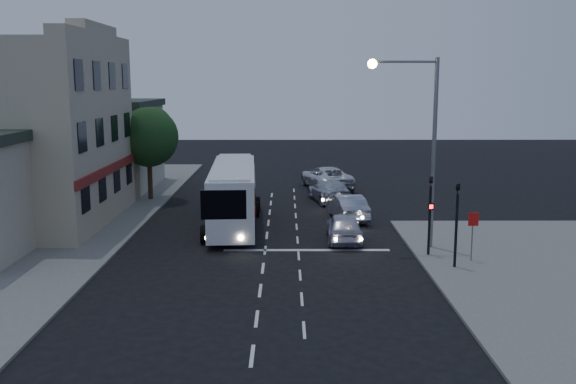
{
  "coord_description": "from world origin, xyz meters",
  "views": [
    {
      "loc": [
        1.01,
        -27.91,
        8.08
      ],
      "look_at": [
        1.12,
        5.71,
        2.2
      ],
      "focal_mm": 40.0,
      "sensor_mm": 36.0,
      "label": 1
    }
  ],
  "objects_px": {
    "car_sedan_a": "(347,207)",
    "car_sedan_b": "(330,191)",
    "regulatory_sign": "(473,228)",
    "streetlight": "(421,131)",
    "car_sedan_c": "(326,177)",
    "traffic_signal_main": "(430,206)",
    "street_tree": "(148,134)",
    "car_suv": "(344,227)",
    "tour_bus": "(233,193)",
    "traffic_signal_side": "(457,215)"
  },
  "relations": [
    {
      "from": "car_sedan_a",
      "to": "streetlight",
      "type": "xyz_separation_m",
      "value": [
        2.75,
        -6.63,
        4.98
      ]
    },
    {
      "from": "regulatory_sign",
      "to": "car_sedan_b",
      "type": "bearing_deg",
      "value": 110.1
    },
    {
      "from": "car_sedan_a",
      "to": "car_suv",
      "type": "bearing_deg",
      "value": 73.96
    },
    {
      "from": "traffic_signal_side",
      "to": "regulatory_sign",
      "type": "bearing_deg",
      "value": 43.92
    },
    {
      "from": "car_sedan_a",
      "to": "traffic_signal_side",
      "type": "xyz_separation_m",
      "value": [
        3.7,
        -10.03,
        1.67
      ]
    },
    {
      "from": "car_sedan_c",
      "to": "streetlight",
      "type": "height_order",
      "value": "streetlight"
    },
    {
      "from": "car_sedan_a",
      "to": "streetlight",
      "type": "bearing_deg",
      "value": 103.56
    },
    {
      "from": "car_suv",
      "to": "traffic_signal_side",
      "type": "bearing_deg",
      "value": 132.84
    },
    {
      "from": "car_sedan_c",
      "to": "traffic_signal_side",
      "type": "height_order",
      "value": "traffic_signal_side"
    },
    {
      "from": "tour_bus",
      "to": "traffic_signal_side",
      "type": "height_order",
      "value": "traffic_signal_side"
    },
    {
      "from": "car_sedan_a",
      "to": "streetlight",
      "type": "relative_size",
      "value": 0.51
    },
    {
      "from": "car_sedan_b",
      "to": "street_tree",
      "type": "distance_m",
      "value": 12.72
    },
    {
      "from": "car_sedan_a",
      "to": "traffic_signal_main",
      "type": "height_order",
      "value": "traffic_signal_main"
    },
    {
      "from": "traffic_signal_main",
      "to": "regulatory_sign",
      "type": "height_order",
      "value": "traffic_signal_main"
    },
    {
      "from": "traffic_signal_side",
      "to": "street_tree",
      "type": "bearing_deg",
      "value": 135.5
    },
    {
      "from": "car_sedan_c",
      "to": "street_tree",
      "type": "bearing_deg",
      "value": 6.85
    },
    {
      "from": "car_sedan_b",
      "to": "traffic_signal_main",
      "type": "relative_size",
      "value": 1.25
    },
    {
      "from": "tour_bus",
      "to": "car_sedan_a",
      "type": "xyz_separation_m",
      "value": [
        6.53,
        1.53,
        -1.11
      ]
    },
    {
      "from": "traffic_signal_main",
      "to": "car_sedan_a",
      "type": "bearing_deg",
      "value": 110.46
    },
    {
      "from": "tour_bus",
      "to": "car_suv",
      "type": "distance_m",
      "value": 6.96
    },
    {
      "from": "car_suv",
      "to": "tour_bus",
      "type": "bearing_deg",
      "value": -28.69
    },
    {
      "from": "traffic_signal_main",
      "to": "traffic_signal_side",
      "type": "bearing_deg",
      "value": -70.51
    },
    {
      "from": "tour_bus",
      "to": "car_suv",
      "type": "bearing_deg",
      "value": -33.65
    },
    {
      "from": "traffic_signal_main",
      "to": "regulatory_sign",
      "type": "xyz_separation_m",
      "value": [
        1.7,
        -1.01,
        -0.82
      ]
    },
    {
      "from": "streetlight",
      "to": "traffic_signal_main",
      "type": "bearing_deg",
      "value": -79.8
    },
    {
      "from": "car_sedan_c",
      "to": "traffic_signal_side",
      "type": "distance_m",
      "value": 21.61
    },
    {
      "from": "car_suv",
      "to": "traffic_signal_main",
      "type": "xyz_separation_m",
      "value": [
        3.63,
        -3.02,
        1.68
      ]
    },
    {
      "from": "car_sedan_a",
      "to": "streetlight",
      "type": "height_order",
      "value": "streetlight"
    },
    {
      "from": "car_sedan_c",
      "to": "car_suv",
      "type": "bearing_deg",
      "value": 74.73
    },
    {
      "from": "regulatory_sign",
      "to": "streetlight",
      "type": "xyz_separation_m",
      "value": [
        -1.96,
        2.44,
        4.14
      ]
    },
    {
      "from": "streetlight",
      "to": "regulatory_sign",
      "type": "bearing_deg",
      "value": -51.25
    },
    {
      "from": "streetlight",
      "to": "street_tree",
      "type": "distance_m",
      "value": 20.19
    },
    {
      "from": "street_tree",
      "to": "regulatory_sign",
      "type": "bearing_deg",
      "value": -41.08
    },
    {
      "from": "car_sedan_a",
      "to": "traffic_signal_side",
      "type": "bearing_deg",
      "value": 101.32
    },
    {
      "from": "car_sedan_a",
      "to": "car_sedan_b",
      "type": "distance_m",
      "value": 5.63
    },
    {
      "from": "traffic_signal_main",
      "to": "car_suv",
      "type": "bearing_deg",
      "value": 140.22
    },
    {
      "from": "car_sedan_b",
      "to": "traffic_signal_side",
      "type": "distance_m",
      "value": 16.31
    },
    {
      "from": "car_sedan_c",
      "to": "car_sedan_a",
      "type": "bearing_deg",
      "value": 77.82
    },
    {
      "from": "car_sedan_c",
      "to": "regulatory_sign",
      "type": "height_order",
      "value": "regulatory_sign"
    },
    {
      "from": "car_sedan_c",
      "to": "traffic_signal_side",
      "type": "bearing_deg",
      "value": 86.39
    },
    {
      "from": "traffic_signal_main",
      "to": "street_tree",
      "type": "distance_m",
      "value": 21.38
    },
    {
      "from": "streetlight",
      "to": "street_tree",
      "type": "relative_size",
      "value": 1.45
    },
    {
      "from": "car_sedan_c",
      "to": "traffic_signal_main",
      "type": "distance_m",
      "value": 19.54
    },
    {
      "from": "car_suv",
      "to": "regulatory_sign",
      "type": "xyz_separation_m",
      "value": [
        5.33,
        -4.04,
        0.86
      ]
    },
    {
      "from": "car_suv",
      "to": "traffic_signal_side",
      "type": "height_order",
      "value": "traffic_signal_side"
    },
    {
      "from": "car_sedan_b",
      "to": "street_tree",
      "type": "xyz_separation_m",
      "value": [
        -12.14,
        0.6,
        3.75
      ]
    },
    {
      "from": "tour_bus",
      "to": "regulatory_sign",
      "type": "bearing_deg",
      "value": -36.86
    },
    {
      "from": "street_tree",
      "to": "car_sedan_c",
      "type": "bearing_deg",
      "value": 21.81
    },
    {
      "from": "traffic_signal_side",
      "to": "streetlight",
      "type": "distance_m",
      "value": 4.84
    },
    {
      "from": "traffic_signal_main",
      "to": "streetlight",
      "type": "xyz_separation_m",
      "value": [
        -0.26,
        1.42,
        3.31
      ]
    }
  ]
}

